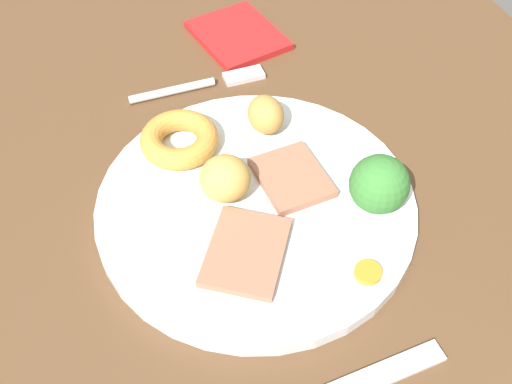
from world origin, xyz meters
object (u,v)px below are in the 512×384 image
Objects in this scene: broccoli_floret at (379,185)px; dinner_plate at (256,204)px; meat_slice_under at (246,252)px; roast_potato_left at (266,114)px; yorkshire_pudding at (179,139)px; folded_napkin at (238,35)px; meat_slice_main at (292,177)px; roast_potato_right at (225,178)px; carrot_coin_front at (368,273)px; fork at (202,84)px.

dinner_plate is at bearing -112.87° from broccoli_floret.
meat_slice_under is 1.86× the size of roast_potato_left.
yorkshire_pudding is at bearing -130.85° from broccoli_floret.
roast_potato_left is 13.95cm from broccoli_floret.
folded_napkin is (-17.48, 11.04, -2.06)cm from yorkshire_pudding.
dinner_plate is 3.81× the size of yorkshire_pudding.
yorkshire_pudding is at bearing -89.83° from roast_potato_left.
folded_napkin is (-30.06, -3.51, -4.00)cm from broccoli_floret.
meat_slice_main is at bearing 135.63° from meat_slice_under.
yorkshire_pudding is 0.68× the size of folded_napkin.
broccoli_floret reaches higher than roast_potato_right.
carrot_coin_front is at bearing -0.02° from folded_napkin.
meat_slice_under is at bearing 9.36° from yorkshire_pudding.
yorkshire_pudding reaches higher than meat_slice_under.
fork is at bearing -166.60° from meat_slice_main.
roast_potato_left reaches higher than yorkshire_pudding.
carrot_coin_front is at bearing -79.18° from fork.
roast_potato_left is at bearing -155.09° from broccoli_floret.
roast_potato_right is 14.57cm from carrot_coin_front.
folded_napkin is at bearing -173.35° from broccoli_floret.
folded_napkin is (-24.58, 8.50, -3.10)cm from roast_potato_right.
broccoli_floret reaches higher than carrot_coin_front.
meat_slice_main is 1.56× the size of roast_potato_right.
broccoli_floret is at bearing 24.91° from roast_potato_left.
meat_slice_under is (6.58, -6.44, 0.00)cm from meat_slice_main.
roast_potato_right is 0.30× the size of fork.
meat_slice_main is 3.16× the size of carrot_coin_front.
broccoli_floret reaches higher than yorkshire_pudding.
yorkshire_pudding is 20.78cm from folded_napkin.
dinner_plate is 6.69× the size of roast_potato_left.
meat_slice_under is 1.06× the size of yorkshire_pudding.
meat_slice_main is 0.46× the size of fork.
dinner_plate is at bearing 59.19° from roast_potato_right.
meat_slice_main is 8.24cm from broccoli_floret.
meat_slice_under is 12.60cm from broccoli_floret.
broccoli_floret is (12.60, 5.85, 1.22)cm from roast_potato_left.
dinner_plate is at bearing -23.84° from roast_potato_left.
roast_potato_left is (-7.38, -0.04, 1.38)cm from meat_slice_main.
meat_slice_under is 7.05cm from roast_potato_right.
folded_napkin is at bearing 179.98° from carrot_coin_front.
broccoli_floret reaches higher than meat_slice_under.
meat_slice_main reaches higher than carrot_coin_front.
meat_slice_main reaches higher than folded_napkin.
roast_potato_right is 17.33cm from fork.
meat_slice_main is 17.71cm from fork.
dinner_plate is at bearing -13.25° from folded_napkin.
roast_potato_left is (-13.96, 6.40, 1.38)cm from meat_slice_under.
folded_napkin is (-31.42, 8.74, -1.40)cm from meat_slice_under.
yorkshire_pudding is 3.37× the size of carrot_coin_front.
roast_potato_left is 10.96cm from fork.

